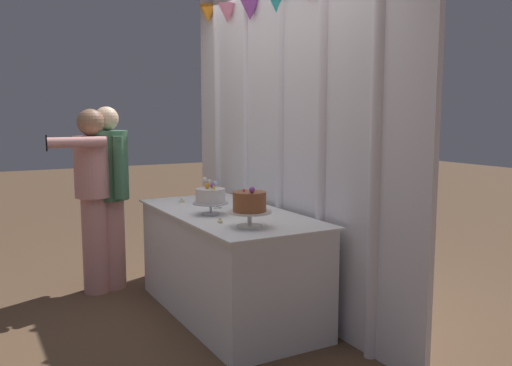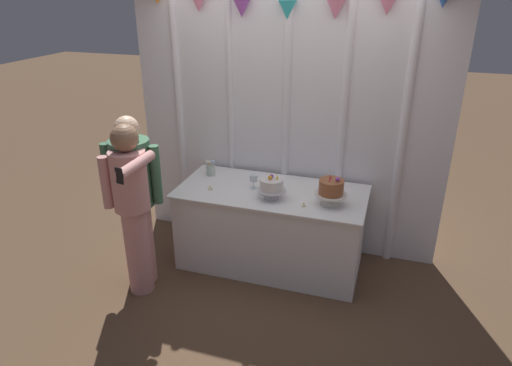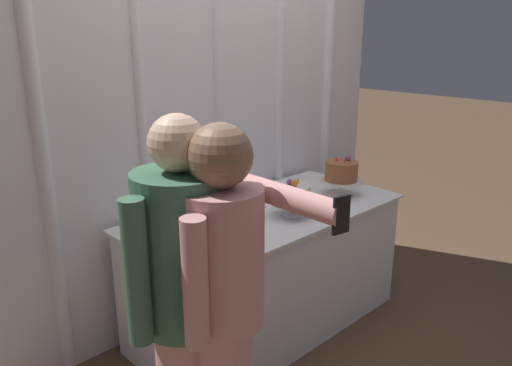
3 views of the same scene
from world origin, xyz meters
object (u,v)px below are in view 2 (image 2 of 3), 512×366
Objects in this scene: cake_display_nearleft at (272,185)px; guest_girl_blue_dress at (132,203)px; flower_vase at (211,169)px; cake_display_nearright at (331,189)px; tealight_far_left at (210,188)px; cake_table at (271,228)px; tealight_near_left at (304,205)px; guest_man_dark_suit at (135,196)px; wine_glass at (254,179)px.

cake_display_nearleft is 1.20m from guest_girl_blue_dress.
flower_vase is at bearing 71.87° from guest_girl_blue_dress.
cake_display_nearright reaches higher than tealight_far_left.
cake_table is 47.85× the size of tealight_near_left.
guest_girl_blue_dress reaches higher than flower_vase.
guest_man_dark_suit is (-1.62, -0.50, -0.08)m from cake_display_nearright.
guest_man_dark_suit is (-0.51, -0.47, 0.06)m from tealight_far_left.
tealight_near_left is (0.90, -0.08, -0.00)m from tealight_far_left.
cake_table is at bearing 0.23° from wine_glass.
guest_man_dark_suit is (-0.38, -0.79, 0.00)m from flower_vase.
cake_display_nearright is 0.18× the size of guest_man_dark_suit.
cake_table is at bearing 15.18° from tealight_far_left.
cake_display_nearleft is at bearing 30.62° from guest_girl_blue_dress.
guest_girl_blue_dress is (-0.99, -0.77, 0.48)m from cake_table.
wine_glass is 0.09× the size of guest_girl_blue_dress.
guest_girl_blue_dress is (-1.03, -0.61, -0.04)m from cake_display_nearleft.
guest_girl_blue_dress reaches higher than tealight_near_left.
guest_man_dark_suit is (-0.07, 0.15, -0.02)m from guest_girl_blue_dress.
flower_vase is at bearing 158.77° from tealight_near_left.
flower_vase is at bearing 155.41° from cake_display_nearleft.
tealight_near_left is at bearing -23.25° from wine_glass.
flower_vase reaches higher than tealight_far_left.
wine_glass is 0.41m from tealight_far_left.
cake_display_nearleft reaches higher than flower_vase.
tealight_near_left is 1.45m from guest_girl_blue_dress.
guest_girl_blue_dress is at bearing -136.71° from wine_glass.
guest_girl_blue_dress reaches higher than cake_display_nearleft.
tealight_far_left is at bearing 42.70° from guest_man_dark_suit.
guest_man_dark_suit reaches higher than cake_display_nearright.
flower_vase is (-0.51, 0.18, -0.03)m from wine_glass.
cake_display_nearleft is 1.20m from guest_man_dark_suit.
wine_glass is at bearing 43.29° from guest_girl_blue_dress.
wine_glass is (-0.18, -0.00, 0.49)m from cake_table.
cake_display_nearright is at bearing 27.63° from tealight_near_left.
tealight_far_left is at bearing 54.69° from guest_girl_blue_dress.
flower_vase is (-1.24, 0.29, -0.08)m from cake_display_nearright.
cake_display_nearright is 1.55× the size of flower_vase.
cake_display_nearleft reaches higher than tealight_far_left.
guest_girl_blue_dress reaches higher than tealight_far_left.
cake_display_nearleft is 0.34m from tealight_near_left.
tealight_far_left is at bearing -178.33° from cake_display_nearright.
wine_glass is (-0.74, 0.12, -0.05)m from cake_display_nearright.
cake_display_nearright is (0.56, -0.12, 0.54)m from cake_table.
guest_man_dark_suit reaches higher than cake_display_nearleft.
wine_glass is at bearing -179.77° from cake_table.
flower_vase reaches higher than cake_table.
cake_display_nearright is at bearing 1.67° from tealight_far_left.
flower_vase is 1.11m from tealight_near_left.
tealight_far_left is 0.03× the size of guest_girl_blue_dress.
flower_vase is at bearing 160.94° from wine_glass.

